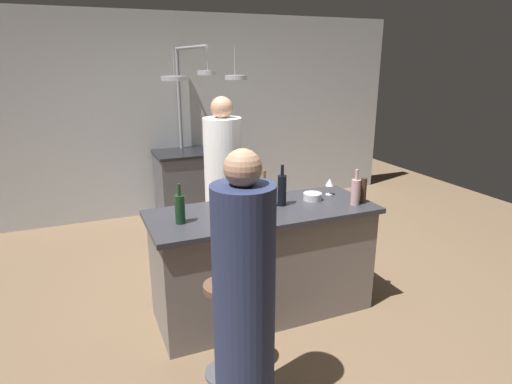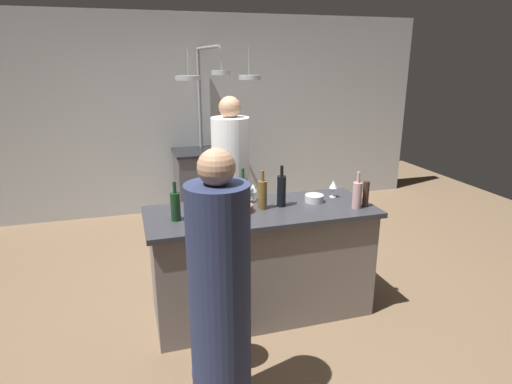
% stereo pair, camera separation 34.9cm
% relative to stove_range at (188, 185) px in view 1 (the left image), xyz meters
% --- Properties ---
extents(ground_plane, '(9.00, 9.00, 0.00)m').
position_rel_stove_range_xyz_m(ground_plane, '(0.00, -2.45, -0.45)').
color(ground_plane, brown).
extents(back_wall, '(6.40, 0.16, 2.60)m').
position_rel_stove_range_xyz_m(back_wall, '(0.00, 0.40, 0.85)').
color(back_wall, '#B2B7BC').
rests_on(back_wall, ground_plane).
extents(kitchen_island, '(1.80, 0.72, 0.90)m').
position_rel_stove_range_xyz_m(kitchen_island, '(0.00, -2.45, 0.01)').
color(kitchen_island, slate).
rests_on(kitchen_island, ground_plane).
extents(stove_range, '(0.80, 0.64, 0.89)m').
position_rel_stove_range_xyz_m(stove_range, '(0.00, 0.00, 0.00)').
color(stove_range, '#47474C').
rests_on(stove_range, ground_plane).
extents(chef, '(0.36, 0.36, 1.71)m').
position_rel_stove_range_xyz_m(chef, '(-0.03, -1.56, 0.34)').
color(chef, white).
rests_on(chef, ground_plane).
extents(bar_stool_left, '(0.28, 0.28, 0.68)m').
position_rel_stove_range_xyz_m(bar_stool_left, '(-0.54, -3.07, -0.07)').
color(bar_stool_left, '#4C4C51').
rests_on(bar_stool_left, ground_plane).
extents(guest_left, '(0.34, 0.34, 1.61)m').
position_rel_stove_range_xyz_m(guest_left, '(-0.55, -3.44, 0.30)').
color(guest_left, '#262D4C').
rests_on(guest_left, ground_plane).
extents(overhead_pot_rack, '(0.90, 1.31, 2.17)m').
position_rel_stove_range_xyz_m(overhead_pot_rack, '(0.00, -0.47, 1.20)').
color(overhead_pot_rack, gray).
rests_on(overhead_pot_rack, ground_plane).
extents(pepper_mill, '(0.05, 0.05, 0.21)m').
position_rel_stove_range_xyz_m(pepper_mill, '(0.81, -2.62, 0.56)').
color(pepper_mill, '#382319').
rests_on(pepper_mill, kitchen_island).
extents(wine_bottle_dark, '(0.07, 0.07, 0.33)m').
position_rel_stove_range_xyz_m(wine_bottle_dark, '(0.18, -2.42, 0.58)').
color(wine_bottle_dark, black).
rests_on(wine_bottle_dark, kitchen_island).
extents(wine_bottle_rose, '(0.07, 0.07, 0.29)m').
position_rel_stove_range_xyz_m(wine_bottle_rose, '(0.73, -2.63, 0.56)').
color(wine_bottle_rose, '#B78C8E').
rests_on(wine_bottle_rose, kitchen_island).
extents(wine_bottle_amber, '(0.07, 0.07, 0.31)m').
position_rel_stove_range_xyz_m(wine_bottle_amber, '(0.01, -2.43, 0.57)').
color(wine_bottle_amber, brown).
rests_on(wine_bottle_amber, kitchen_island).
extents(wine_bottle_green, '(0.07, 0.07, 0.30)m').
position_rel_stove_range_xyz_m(wine_bottle_green, '(-0.10, -2.27, 0.57)').
color(wine_bottle_green, '#193D23').
rests_on(wine_bottle_green, kitchen_island).
extents(wine_bottle_red, '(0.07, 0.07, 0.29)m').
position_rel_stove_range_xyz_m(wine_bottle_red, '(-0.67, -2.49, 0.56)').
color(wine_bottle_red, '#143319').
rests_on(wine_bottle_red, kitchen_island).
extents(wine_glass_near_left_guest, '(0.07, 0.07, 0.15)m').
position_rel_stove_range_xyz_m(wine_glass_near_left_guest, '(-0.22, -2.64, 0.56)').
color(wine_glass_near_left_guest, silver).
rests_on(wine_glass_near_left_guest, kitchen_island).
extents(wine_glass_near_right_guest, '(0.07, 0.07, 0.15)m').
position_rel_stove_range_xyz_m(wine_glass_near_right_guest, '(0.00, -2.22, 0.56)').
color(wine_glass_near_right_guest, silver).
rests_on(wine_glass_near_right_guest, kitchen_island).
extents(wine_glass_by_chef, '(0.07, 0.07, 0.15)m').
position_rel_stove_range_xyz_m(wine_glass_by_chef, '(0.68, -2.32, 0.56)').
color(wine_glass_by_chef, silver).
rests_on(wine_glass_by_chef, kitchen_island).
extents(mixing_bowl_steel, '(0.15, 0.15, 0.06)m').
position_rel_stove_range_xyz_m(mixing_bowl_steel, '(0.47, -2.39, 0.48)').
color(mixing_bowl_steel, '#B7B7BC').
rests_on(mixing_bowl_steel, kitchen_island).
extents(mixing_bowl_wooden, '(0.17, 0.17, 0.06)m').
position_rel_stove_range_xyz_m(mixing_bowl_wooden, '(-0.16, -2.45, 0.48)').
color(mixing_bowl_wooden, brown).
rests_on(mixing_bowl_wooden, kitchen_island).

